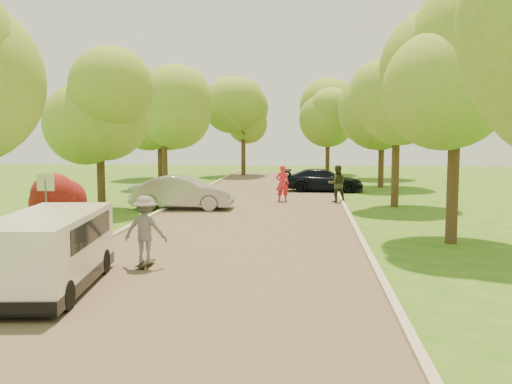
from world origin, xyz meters
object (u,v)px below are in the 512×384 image
(street_sign, at_px, (46,193))
(person_olive, at_px, (337,184))
(silver_sedan, at_px, (183,193))
(minivan, at_px, (50,250))
(skateboarder, at_px, (145,229))
(longboard, at_px, (146,263))
(person_striped, at_px, (282,183))
(dark_sedan, at_px, (324,180))

(street_sign, xyz_separation_m, person_olive, (9.60, 11.60, -0.63))
(silver_sedan, relative_size, person_olive, 2.47)
(minivan, distance_m, skateboarder, 2.74)
(minivan, height_order, longboard, minivan)
(longboard, xyz_separation_m, person_striped, (2.83, 14.64, 0.83))
(skateboarder, distance_m, person_striped, 14.91)
(silver_sedan, distance_m, person_striped, 5.51)
(longboard, bearing_deg, dark_sedan, -101.10)
(street_sign, bearing_deg, person_striped, 59.43)
(minivan, relative_size, silver_sedan, 1.01)
(longboard, height_order, person_striped, person_striped)
(dark_sedan, height_order, person_striped, person_striped)
(street_sign, height_order, skateboarder, street_sign)
(street_sign, relative_size, person_striped, 1.18)
(silver_sedan, relative_size, person_striped, 2.49)
(skateboarder, bearing_deg, person_olive, -107.71)
(silver_sedan, height_order, longboard, silver_sedan)
(person_olive, bearing_deg, skateboarder, 62.98)
(dark_sedan, distance_m, longboard, 20.60)
(longboard, distance_m, person_olive, 15.66)
(person_striped, bearing_deg, skateboarder, 85.88)
(minivan, relative_size, longboard, 5.20)
(silver_sedan, xyz_separation_m, person_olive, (7.10, 3.33, 0.17))
(person_striped, bearing_deg, silver_sedan, 44.33)
(silver_sedan, distance_m, dark_sedan, 10.90)
(silver_sedan, height_order, skateboarder, skateboarder)
(street_sign, height_order, dark_sedan, street_sign)
(silver_sedan, xyz_separation_m, dark_sedan, (6.60, 8.68, -0.08))
(skateboarder, relative_size, person_olive, 0.93)
(dark_sedan, bearing_deg, person_striped, 159.69)
(minivan, xyz_separation_m, person_striped, (4.27, 16.96, 0.04))
(silver_sedan, distance_m, person_olive, 7.84)
(street_sign, xyz_separation_m, minivan, (2.60, -5.34, -0.68))
(minivan, xyz_separation_m, person_olive, (7.00, 16.94, 0.05))
(street_sign, xyz_separation_m, silver_sedan, (2.50, 8.27, -0.81))
(dark_sedan, height_order, person_olive, person_olive)
(minivan, xyz_separation_m, skateboarder, (1.44, 2.33, 0.09))
(dark_sedan, xyz_separation_m, person_striped, (-2.23, -5.33, 0.25))
(street_sign, xyz_separation_m, person_striped, (6.87, 11.62, -0.64))
(dark_sedan, xyz_separation_m, person_olive, (0.50, -5.35, 0.26))
(minivan, height_order, person_striped, person_striped)
(minivan, bearing_deg, longboard, 51.78)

